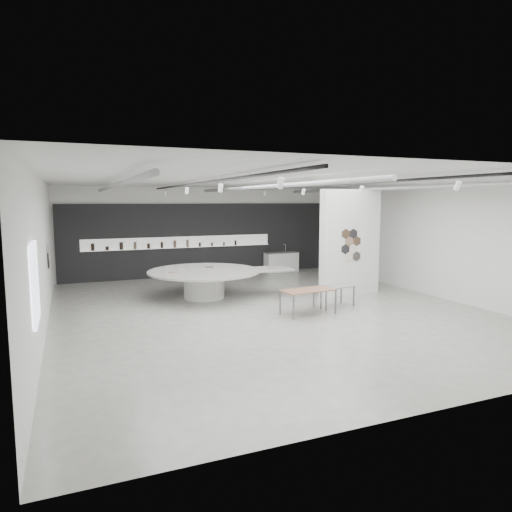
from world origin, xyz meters
name	(u,v)px	position (x,y,z in m)	size (l,w,h in m)	color
room	(265,240)	(-0.09, 0.00, 2.07)	(12.02, 14.02, 3.82)	#A4A39A
back_wall_display	(201,240)	(-0.08, 6.93, 1.54)	(11.80, 0.27, 3.10)	black
partition_column	(350,243)	(3.50, 1.00, 1.80)	(2.20, 0.38, 3.60)	white
display_island	(206,280)	(-1.22, 2.29, 0.61)	(4.92, 3.96, 0.95)	white
sample_table_wood	(308,291)	(0.83, -0.93, 0.66)	(1.60, 0.93, 0.71)	brown
sample_table_stone	(334,288)	(2.02, -0.40, 0.58)	(1.32, 0.85, 0.63)	gray
kitchen_counter	(281,262)	(3.56, 6.53, 0.44)	(1.57, 0.63, 1.23)	white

